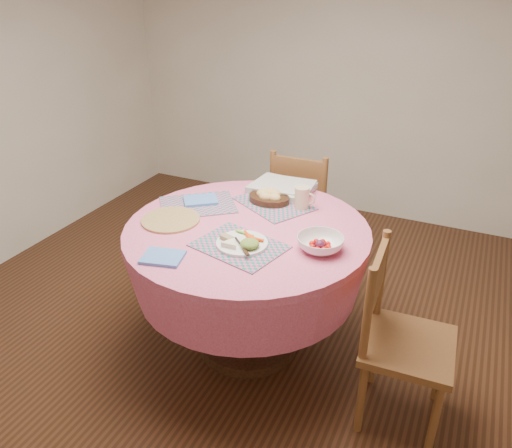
# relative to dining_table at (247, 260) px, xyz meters

# --- Properties ---
(ground) EXTENTS (4.00, 4.00, 0.00)m
(ground) POSITION_rel_dining_table_xyz_m (0.00, 0.00, -0.56)
(ground) COLOR #331C0F
(ground) RESTS_ON ground
(room_envelope) EXTENTS (4.01, 4.01, 2.71)m
(room_envelope) POSITION_rel_dining_table_xyz_m (0.00, 0.00, 1.16)
(room_envelope) COLOR silver
(room_envelope) RESTS_ON ground
(dining_table) EXTENTS (1.24, 1.24, 0.75)m
(dining_table) POSITION_rel_dining_table_xyz_m (0.00, 0.00, 0.00)
(dining_table) COLOR #DC6696
(dining_table) RESTS_ON ground
(chair_right) EXTENTS (0.41, 0.42, 0.88)m
(chair_right) POSITION_rel_dining_table_xyz_m (0.82, -0.15, -0.10)
(chair_right) COLOR brown
(chair_right) RESTS_ON ground
(chair_back) EXTENTS (0.43, 0.41, 0.89)m
(chair_back) POSITION_rel_dining_table_xyz_m (-0.02, 0.89, -0.09)
(chair_back) COLOR brown
(chair_back) RESTS_ON ground
(placemat_front) EXTENTS (0.46, 0.39, 0.01)m
(placemat_front) POSITION_rel_dining_table_xyz_m (0.05, -0.19, 0.20)
(placemat_front) COLOR #137065
(placemat_front) RESTS_ON dining_table
(placemat_left) EXTENTS (0.50, 0.48, 0.01)m
(placemat_left) POSITION_rel_dining_table_xyz_m (-0.36, 0.12, 0.20)
(placemat_left) COLOR #137065
(placemat_left) RESTS_ON dining_table
(placemat_back) EXTENTS (0.50, 0.46, 0.01)m
(placemat_back) POSITION_rel_dining_table_xyz_m (0.01, 0.31, 0.20)
(placemat_back) COLOR #137065
(placemat_back) RESTS_ON dining_table
(wicker_trivet) EXTENTS (0.30, 0.30, 0.01)m
(wicker_trivet) POSITION_rel_dining_table_xyz_m (-0.39, -0.10, 0.20)
(wicker_trivet) COLOR olive
(wicker_trivet) RESTS_ON dining_table
(napkin_near) EXTENTS (0.21, 0.18, 0.01)m
(napkin_near) POSITION_rel_dining_table_xyz_m (-0.21, -0.43, 0.20)
(napkin_near) COLOR #4F80CB
(napkin_near) RESTS_ON dining_table
(napkin_far) EXTENTS (0.23, 0.22, 0.01)m
(napkin_far) POSITION_rel_dining_table_xyz_m (-0.37, 0.16, 0.21)
(napkin_far) COLOR #4F80CB
(napkin_far) RESTS_ON placemat_left
(dinner_plate) EXTENTS (0.24, 0.24, 0.05)m
(dinner_plate) POSITION_rel_dining_table_xyz_m (0.07, -0.18, 0.22)
(dinner_plate) COLOR white
(dinner_plate) RESTS_ON placemat_front
(bread_bowl) EXTENTS (0.23, 0.23, 0.08)m
(bread_bowl) POSITION_rel_dining_table_xyz_m (-0.02, 0.32, 0.23)
(bread_bowl) COLOR black
(bread_bowl) RESTS_ON placemat_back
(latte_mug) EXTENTS (0.12, 0.08, 0.12)m
(latte_mug) POSITION_rel_dining_table_xyz_m (0.17, 0.33, 0.26)
(latte_mug) COLOR beige
(latte_mug) RESTS_ON placemat_back
(fruit_bowl) EXTENTS (0.23, 0.23, 0.07)m
(fruit_bowl) POSITION_rel_dining_table_xyz_m (0.40, -0.06, 0.23)
(fruit_bowl) COLOR white
(fruit_bowl) RESTS_ON dining_table
(newspaper_stack) EXTENTS (0.37, 0.30, 0.04)m
(newspaper_stack) POSITION_rel_dining_table_xyz_m (-0.01, 0.49, 0.22)
(newspaper_stack) COLOR silver
(newspaper_stack) RESTS_ON dining_table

